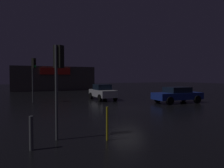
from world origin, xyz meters
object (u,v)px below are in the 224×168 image
object	(u,v)px
car_near	(102,92)
traffic_signal_main	(34,69)
traffic_signal_opposite	(59,67)
store_building	(53,78)
car_far	(177,95)

from	to	relation	value
car_near	traffic_signal_main	bearing A→B (deg)	176.52
traffic_signal_opposite	car_near	xyz separation A→B (m)	(6.44, 11.89, -1.98)
store_building	car_far	xyz separation A→B (m)	(7.84, -24.59, -1.34)
traffic_signal_opposite	car_near	world-z (taller)	traffic_signal_opposite
traffic_signal_main	traffic_signal_opposite	distance (m)	12.30
traffic_signal_opposite	car_far	distance (m)	13.75
traffic_signal_opposite	car_far	size ratio (longest dim) A/B	0.78
car_far	traffic_signal_opposite	bearing A→B (deg)	-150.59
traffic_signal_opposite	car_near	size ratio (longest dim) A/B	0.91
traffic_signal_opposite	car_far	bearing A→B (deg)	29.41
traffic_signal_main	car_near	bearing A→B (deg)	-3.48
store_building	car_near	world-z (taller)	store_building
store_building	traffic_signal_main	distance (m)	19.48
car_far	store_building	bearing A→B (deg)	107.68
car_near	car_far	xyz separation A→B (m)	(5.40, -5.21, -0.05)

